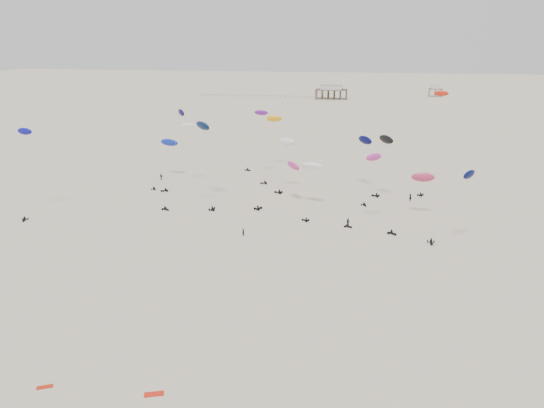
% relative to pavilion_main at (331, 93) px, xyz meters
% --- Properties ---
extents(ground_plane, '(900.00, 900.00, 0.00)m').
position_rel_pavilion_main_xyz_m(ground_plane, '(10.00, -150.00, -4.22)').
color(ground_plane, beige).
extents(pavilion_main, '(21.00, 13.00, 9.80)m').
position_rel_pavilion_main_xyz_m(pavilion_main, '(0.00, 0.00, 0.00)').
color(pavilion_main, brown).
rests_on(pavilion_main, ground).
extents(pavilion_small, '(9.00, 7.00, 8.00)m').
position_rel_pavilion_main_xyz_m(pavilion_small, '(70.00, 30.00, -0.74)').
color(pavilion_small, brown).
rests_on(pavilion_small, ground).
extents(pier_fence, '(80.20, 0.20, 1.50)m').
position_rel_pavilion_main_xyz_m(pier_fence, '(-52.00, -0.00, -3.45)').
color(pier_fence, black).
rests_on(pier_fence, ground).
extents(rig_0, '(8.43, 4.84, 14.92)m').
position_rel_pavilion_main_xyz_m(rig_0, '(45.53, -258.74, 5.63)').
color(rig_0, black).
rests_on(rig_0, ground).
extents(rig_1, '(5.93, 11.63, 20.05)m').
position_rel_pavilion_main_xyz_m(rig_1, '(-1.93, -215.00, 9.09)').
color(rig_1, black).
rests_on(rig_1, ground).
extents(rig_2, '(4.94, 9.04, 19.63)m').
position_rel_pavilion_main_xyz_m(rig_2, '(-47.20, -257.51, 8.78)').
color(rig_2, black).
rests_on(rig_2, ground).
extents(rig_3, '(7.57, 10.77, 16.89)m').
position_rel_pavilion_main_xyz_m(rig_3, '(31.75, -230.85, 9.19)').
color(rig_3, black).
rests_on(rig_3, ground).
extents(rig_4, '(7.31, 15.73, 27.29)m').
position_rel_pavilion_main_xyz_m(rig_4, '(44.89, -216.42, 13.16)').
color(rig_4, black).
rests_on(rig_4, ground).
extents(rig_5, '(10.29, 10.00, 17.28)m').
position_rel_pavilion_main_xyz_m(rig_5, '(-2.28, -201.39, 8.48)').
color(rig_5, black).
rests_on(rig_5, ground).
extents(rig_6, '(7.56, 6.86, 15.60)m').
position_rel_pavilion_main_xyz_m(rig_6, '(28.38, -250.10, 7.14)').
color(rig_6, black).
rests_on(rig_6, ground).
extents(rig_7, '(5.98, 17.53, 17.06)m').
position_rel_pavilion_main_xyz_m(rig_7, '(-28.49, -219.70, 4.85)').
color(rig_7, black).
rests_on(rig_7, ground).
extents(rig_8, '(4.88, 7.13, 13.80)m').
position_rel_pavilion_main_xyz_m(rig_8, '(6.65, -226.89, 5.24)').
color(rig_8, black).
rests_on(rig_8, ground).
extents(rig_9, '(5.81, 15.03, 14.67)m').
position_rel_pavilion_main_xyz_m(rig_9, '(15.25, -239.98, 4.42)').
color(rig_9, black).
rests_on(rig_9, ground).
extents(rig_10, '(8.00, 5.97, 20.22)m').
position_rel_pavilion_main_xyz_m(rig_10, '(-14.88, -247.23, 7.26)').
color(rig_10, black).
rests_on(rig_10, ground).
extents(rig_11, '(5.64, 11.59, 21.04)m').
position_rel_pavilion_main_xyz_m(rig_11, '(-22.16, -228.16, 10.84)').
color(rig_11, black).
rests_on(rig_11, ground).
extents(rig_12, '(10.29, 16.32, 17.22)m').
position_rel_pavilion_main_xyz_m(rig_12, '(39.46, -244.07, 3.29)').
color(rig_12, black).
rests_on(rig_12, ground).
extents(rig_13, '(8.32, 12.60, 20.39)m').
position_rel_pavilion_main_xyz_m(rig_13, '(-10.86, -240.00, 11.60)').
color(rig_13, black).
rests_on(rig_13, ground).
extents(rig_14, '(10.77, 12.49, 12.96)m').
position_rel_pavilion_main_xyz_m(rig_14, '(9.19, -238.17, 3.35)').
color(rig_14, black).
rests_on(rig_14, ground).
extents(rig_15, '(7.17, 12.56, 15.20)m').
position_rel_pavilion_main_xyz_m(rig_15, '(27.64, -221.40, 6.55)').
color(rig_15, black).
rests_on(rig_15, ground).
extents(spectator_0, '(0.83, 0.76, 1.88)m').
position_rel_pavilion_main_xyz_m(spectator_0, '(4.12, -262.50, -4.22)').
color(spectator_0, black).
rests_on(spectator_0, ground).
extents(spectator_1, '(1.11, 0.80, 2.06)m').
position_rel_pavilion_main_xyz_m(spectator_1, '(24.83, -252.66, -4.22)').
color(spectator_1, black).
rests_on(spectator_1, ground).
extents(spectator_2, '(1.31, 0.77, 2.15)m').
position_rel_pavilion_main_xyz_m(spectator_2, '(-29.71, -223.16, -4.22)').
color(spectator_2, black).
rests_on(spectator_2, ground).
extents(spectator_3, '(1.02, 0.99, 2.32)m').
position_rel_pavilion_main_xyz_m(spectator_3, '(38.96, -230.99, -4.22)').
color(spectator_3, black).
rests_on(spectator_3, ground).
extents(grounded_kite_a, '(2.38, 1.61, 0.08)m').
position_rel_pavilion_main_xyz_m(grounded_kite_a, '(6.30, -313.60, -4.22)').
color(grounded_kite_a, red).
rests_on(grounded_kite_a, ground).
extents(grounded_kite_b, '(1.92, 1.44, 0.07)m').
position_rel_pavilion_main_xyz_m(grounded_kite_b, '(-6.61, -314.76, -4.22)').
color(grounded_kite_b, red).
rests_on(grounded_kite_b, ground).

